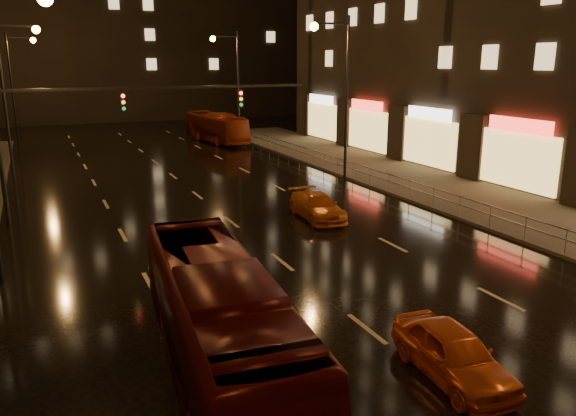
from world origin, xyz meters
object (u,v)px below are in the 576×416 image
Objects in this scene: bus_red at (219,320)px; bus_curb at (216,127)px; taxi_far at (317,206)px; taxi_near at (453,353)px.

bus_curb is at bearing 78.26° from bus_red.
bus_curb is (11.97, 38.97, -0.05)m from bus_red.
bus_red is 2.42× the size of taxi_far.
bus_red is at bearing 158.64° from taxi_near.
bus_red is 5.63m from taxi_near.
bus_red is at bearing -113.64° from bus_curb.
taxi_far is at bearing 80.79° from taxi_near.
bus_curb is 2.34× the size of taxi_far.
taxi_near is (5.00, -2.47, -0.76)m from bus_red.
taxi_near is at bearing -106.11° from bus_curb.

